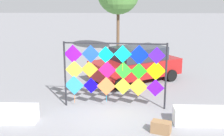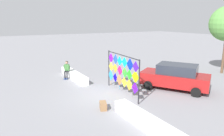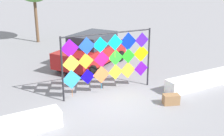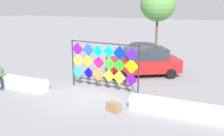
% 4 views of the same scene
% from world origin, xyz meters
% --- Properties ---
extents(ground, '(120.00, 120.00, 0.00)m').
position_xyz_m(ground, '(0.00, 0.00, 0.00)').
color(ground, gray).
extents(plaza_ledge_right, '(4.63, 0.61, 0.57)m').
position_xyz_m(plaza_ledge_right, '(4.64, -0.44, 0.28)').
color(plaza_ledge_right, white).
rests_on(plaza_ledge_right, ground).
extents(kite_display_rack, '(3.90, 0.32, 2.55)m').
position_xyz_m(kite_display_rack, '(0.28, 0.98, 1.54)').
color(kite_display_rack, '#232328').
rests_on(kite_display_rack, ground).
extents(parked_car, '(4.78, 3.98, 1.73)m').
position_xyz_m(parked_car, '(1.30, 4.62, 0.88)').
color(parked_car, maroon).
rests_on(parked_car, ground).
extents(cardboard_box_large, '(0.69, 0.53, 0.39)m').
position_xyz_m(cardboard_box_large, '(1.81, -1.16, 0.19)').
color(cardboard_box_large, olive).
rests_on(cardboard_box_large, ground).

